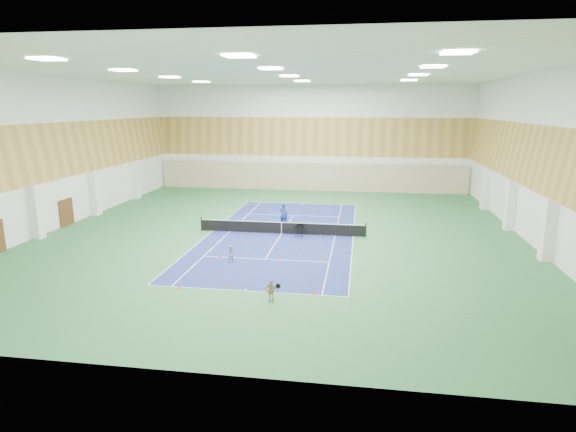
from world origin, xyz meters
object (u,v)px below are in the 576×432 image
(child_court, at_px, (231,254))
(ball_cart, at_px, (299,231))
(coach, at_px, (284,214))
(child_apron, at_px, (271,291))
(tennis_net, at_px, (281,227))

(child_court, xyz_separation_m, ball_cart, (3.45, 6.62, -0.05))
(coach, bearing_deg, ball_cart, 128.07)
(child_apron, bearing_deg, tennis_net, 110.00)
(child_apron, relative_size, ball_cart, 1.20)
(tennis_net, relative_size, child_court, 12.28)
(child_court, bearing_deg, coach, 65.28)
(tennis_net, bearing_deg, coach, 95.59)
(tennis_net, relative_size, child_apron, 11.31)
(ball_cart, bearing_deg, child_court, -109.99)
(tennis_net, relative_size, coach, 6.77)
(child_apron, xyz_separation_m, ball_cart, (-0.18, 12.42, -0.09))
(child_apron, height_order, ball_cart, child_apron)
(ball_cart, bearing_deg, tennis_net, 165.19)
(coach, height_order, child_apron, coach)
(tennis_net, distance_m, ball_cart, 1.58)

